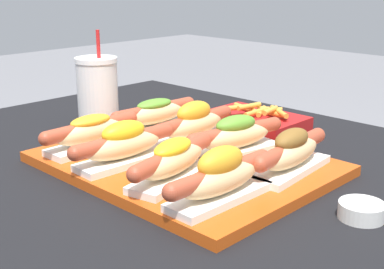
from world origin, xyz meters
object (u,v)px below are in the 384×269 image
hot_dog_6 (236,136)px  drink_cup (98,93)px  hot_dog_3 (220,177)px  hot_dog_7 (291,152)px  sauce_bowl (362,210)px  hot_dog_4 (155,114)px  fries_basket (255,121)px  serving_tray (184,163)px  hot_dog_0 (91,132)px  hot_dog_5 (194,124)px  hot_dog_2 (173,161)px  hot_dog_1 (124,144)px

hot_dog_6 → drink_cup: (-0.37, -0.03, 0.03)m
hot_dog_3 → hot_dog_6: (-0.12, 0.17, -0.00)m
hot_dog_7 → sauce_bowl: 0.16m
hot_dog_4 → hot_dog_7: bearing=-2.3°
hot_dog_4 → drink_cup: drink_cup is taller
fries_basket → serving_tray: bearing=-78.2°
serving_tray → hot_dog_3: (0.17, -0.09, 0.04)m
hot_dog_0 → hot_dog_5: (0.10, 0.17, 0.00)m
hot_dog_6 → drink_cup: 0.37m
fries_basket → hot_dog_4: bearing=-121.6°
hot_dog_4 → hot_dog_5: 0.12m
drink_cup → hot_dog_4: bearing=13.8°
hot_dog_2 → hot_dog_3: (0.10, -0.01, 0.00)m
hot_dog_6 → drink_cup: size_ratio=0.98×
serving_tray → hot_dog_2: (0.06, -0.08, 0.04)m
hot_dog_7 → fries_basket: 0.31m
serving_tray → hot_dog_7: size_ratio=2.25×
hot_dog_4 → hot_dog_2: bearing=-36.3°
hot_dog_2 → hot_dog_4: (-0.24, 0.17, -0.00)m
hot_dog_3 → serving_tray: bearing=151.0°
hot_dog_1 → sauce_bowl: size_ratio=3.30×
hot_dog_3 → hot_dog_4: size_ratio=1.00×
hot_dog_6 → hot_dog_4: bearing=178.6°
hot_dog_1 → hot_dog_6: hot_dog_1 is taller
hot_dog_2 → hot_dog_1: bearing=-177.3°
hot_dog_6 → sauce_bowl: size_ratio=3.25×
drink_cup → hot_dog_1: bearing=-28.0°
serving_tray → hot_dog_1: bearing=-121.1°
hot_dog_5 → sauce_bowl: size_ratio=3.30×
hot_dog_5 → drink_cup: 0.27m
hot_dog_4 → serving_tray: bearing=-26.7°
drink_cup → fries_basket: bearing=40.6°
serving_tray → hot_dog_3: hot_dog_3 is taller
hot_dog_3 → sauce_bowl: bearing=38.0°
hot_dog_3 → hot_dog_4: bearing=152.2°
serving_tray → hot_dog_7: hot_dog_7 is taller
hot_dog_5 → hot_dog_7: hot_dog_5 is taller
serving_tray → sauce_bowl: size_ratio=7.39×
hot_dog_1 → hot_dog_3: hot_dog_3 is taller
hot_dog_2 → sauce_bowl: bearing=24.0°
hot_dog_0 → hot_dog_5: size_ratio=1.00×
hot_dog_0 → sauce_bowl: size_ratio=3.30×
hot_dog_7 → drink_cup: (-0.49, -0.02, 0.03)m
hot_dog_5 → sauce_bowl: 0.39m
hot_dog_0 → fries_basket: hot_dog_0 is taller
hot_dog_2 → hot_dog_0: bearing=179.0°
hot_dog_2 → hot_dog_7: 0.19m
hot_dog_3 → fries_basket: hot_dog_3 is taller
serving_tray → hot_dog_2: 0.11m
hot_dog_0 → hot_dog_7: 0.37m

